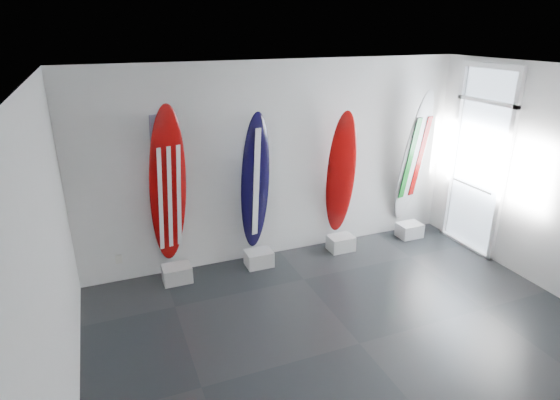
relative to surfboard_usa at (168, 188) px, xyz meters
name	(u,v)px	position (x,y,z in m)	size (l,w,h in m)	color
floor	(360,343)	(1.70, -2.28, -1.39)	(6.00, 6.00, 0.00)	black
ceiling	(380,76)	(1.70, -2.28, 1.61)	(6.00, 6.00, 0.00)	white
wall_back	(279,162)	(1.70, 0.22, 0.11)	(6.00, 6.00, 0.00)	white
wall_left	(51,281)	(-1.30, -2.28, 0.11)	(5.00, 5.00, 0.00)	white
display_block_usa	(177,274)	(0.00, -0.10, -1.27)	(0.40, 0.30, 0.24)	silver
surfboard_usa	(168,188)	(0.00, 0.00, 0.00)	(0.53, 0.08, 2.33)	#7D0605
display_block_navy	(259,258)	(1.24, -0.10, -1.27)	(0.40, 0.30, 0.24)	silver
surfboard_navy	(255,183)	(1.24, 0.00, -0.10)	(0.48, 0.08, 2.12)	black
display_block_swiss	(341,243)	(2.65, -0.10, -1.27)	(0.40, 0.30, 0.24)	silver
surfboard_swiss	(341,174)	(2.65, 0.00, -0.13)	(0.47, 0.08, 2.07)	#7D0605
display_block_italy	(409,230)	(4.01, -0.10, -1.27)	(0.40, 0.30, 0.24)	silver
surfboard_italy	(413,158)	(4.01, 0.00, -0.01)	(0.52, 0.08, 2.32)	silver
wall_outlet	(119,259)	(-0.75, 0.20, -1.04)	(0.09, 0.02, 0.13)	silver
glass_door	(478,163)	(4.67, -0.73, 0.03)	(0.12, 1.16, 2.85)	white
balcony	(529,206)	(6.00, -0.73, -0.89)	(2.80, 2.20, 1.20)	slate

